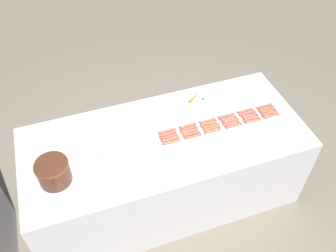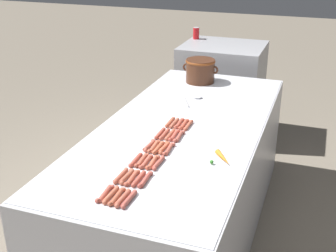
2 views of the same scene
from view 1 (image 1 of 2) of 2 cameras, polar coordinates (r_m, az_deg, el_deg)
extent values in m
plane|color=#756B5B|center=(3.75, -0.39, -10.59)|extent=(20.00, 20.00, 0.00)
cube|color=#BCBCC1|center=(3.40, -0.43, -6.60)|extent=(1.05, 2.45, 0.86)
cube|color=silver|center=(3.07, -0.47, -1.69)|extent=(1.03, 2.40, 0.00)
cylinder|color=#BE5646|center=(3.36, 16.14, 1.59)|extent=(0.03, 0.14, 0.02)
sphere|color=#BE5646|center=(3.39, 17.16, 1.79)|extent=(0.02, 0.02, 0.02)
sphere|color=#BE5646|center=(3.33, 15.09, 1.38)|extent=(0.02, 0.02, 0.02)
cylinder|color=#B85B45|center=(3.27, 13.41, 0.82)|extent=(0.03, 0.14, 0.02)
sphere|color=#B85B45|center=(3.30, 14.44, 1.12)|extent=(0.02, 0.02, 0.02)
sphere|color=#B85B45|center=(3.24, 12.36, 0.53)|extent=(0.02, 0.02, 0.02)
cylinder|color=#BE5140|center=(3.19, 10.43, 0.07)|extent=(0.03, 0.14, 0.02)
sphere|color=#BE5140|center=(3.22, 11.53, 0.34)|extent=(0.02, 0.02, 0.02)
sphere|color=#BE5140|center=(3.16, 9.31, -0.21)|extent=(0.02, 0.02, 0.02)
cylinder|color=#B75947|center=(3.12, 7.16, -0.77)|extent=(0.03, 0.14, 0.02)
sphere|color=#B75947|center=(3.14, 8.27, -0.42)|extent=(0.02, 0.02, 0.02)
sphere|color=#B75947|center=(3.09, 6.03, -1.13)|extent=(0.02, 0.02, 0.02)
cylinder|color=#BD503E|center=(3.06, 3.99, -1.64)|extent=(0.03, 0.14, 0.02)
sphere|color=#BD503E|center=(3.08, 5.18, -1.33)|extent=(0.02, 0.02, 0.02)
sphere|color=#BD503E|center=(3.04, 2.78, -1.94)|extent=(0.02, 0.02, 0.02)
cylinder|color=#B4593E|center=(3.01, 0.54, -2.56)|extent=(0.03, 0.14, 0.02)
sphere|color=#B4593E|center=(3.02, 1.78, -2.25)|extent=(0.02, 0.02, 0.02)
sphere|color=#B4593E|center=(2.99, -0.71, -2.87)|extent=(0.02, 0.02, 0.02)
cylinder|color=#B55B41|center=(3.38, 15.88, 1.97)|extent=(0.03, 0.14, 0.02)
sphere|color=#B55B41|center=(3.41, 16.85, 2.24)|extent=(0.02, 0.02, 0.02)
sphere|color=#B55B41|center=(3.34, 14.89, 1.69)|extent=(0.02, 0.02, 0.02)
cylinder|color=#B15C44|center=(3.29, 13.11, 1.20)|extent=(0.03, 0.14, 0.02)
sphere|color=#B15C44|center=(3.32, 14.11, 1.53)|extent=(0.02, 0.02, 0.02)
sphere|color=#B15C44|center=(3.25, 12.09, 0.88)|extent=(0.02, 0.02, 0.02)
cylinder|color=#B45943|center=(3.21, 10.04, 0.46)|extent=(0.03, 0.14, 0.02)
sphere|color=#B45943|center=(3.23, 11.16, 0.69)|extent=(0.02, 0.02, 0.02)
sphere|color=#B45943|center=(3.18, 8.90, 0.22)|extent=(0.02, 0.02, 0.02)
cylinder|color=#B85E44|center=(3.14, 7.01, -0.33)|extent=(0.03, 0.14, 0.02)
sphere|color=#B85E44|center=(3.16, 8.18, -0.08)|extent=(0.02, 0.02, 0.02)
sphere|color=#B85E44|center=(3.12, 5.83, -0.58)|extent=(0.02, 0.02, 0.02)
cylinder|color=#AF513F|center=(3.08, 3.78, -1.21)|extent=(0.03, 0.14, 0.02)
sphere|color=#AF513F|center=(3.10, 4.97, -0.91)|extent=(0.02, 0.02, 0.02)
sphere|color=#AF513F|center=(3.06, 2.58, -1.52)|extent=(0.02, 0.02, 0.02)
cylinder|color=#B05B44|center=(3.03, 0.42, -2.09)|extent=(0.02, 0.14, 0.02)
sphere|color=#B05B44|center=(3.05, 1.64, -1.77)|extent=(0.02, 0.02, 0.02)
sphere|color=#B05B44|center=(3.01, -0.81, -2.42)|extent=(0.02, 0.02, 0.02)
cylinder|color=#B2583E|center=(3.40, 15.64, 2.36)|extent=(0.03, 0.14, 0.02)
sphere|color=#B2583E|center=(3.43, 16.65, 2.57)|extent=(0.02, 0.02, 0.02)
sphere|color=#B2583E|center=(3.37, 14.62, 2.14)|extent=(0.02, 0.02, 0.02)
cylinder|color=#B95A44|center=(3.31, 12.88, 1.61)|extent=(0.03, 0.14, 0.02)
sphere|color=#B95A44|center=(3.34, 13.95, 1.83)|extent=(0.02, 0.02, 0.02)
sphere|color=#B95A44|center=(3.28, 11.80, 1.38)|extent=(0.02, 0.02, 0.02)
cylinder|color=#B45745|center=(3.23, 9.93, 0.85)|extent=(0.03, 0.14, 0.02)
sphere|color=#B45745|center=(3.25, 11.04, 1.08)|extent=(0.02, 0.02, 0.02)
sphere|color=#B45745|center=(3.20, 8.81, 0.61)|extent=(0.02, 0.02, 0.02)
cylinder|color=#B95C3E|center=(3.16, 6.87, 0.06)|extent=(0.03, 0.14, 0.02)
sphere|color=#B95C3E|center=(3.18, 8.01, 0.34)|extent=(0.02, 0.02, 0.02)
sphere|color=#B95C3E|center=(3.14, 5.72, -0.22)|extent=(0.02, 0.02, 0.02)
cylinder|color=#B85A42|center=(3.10, 3.46, -0.78)|extent=(0.02, 0.14, 0.02)
sphere|color=#B85A42|center=(3.12, 4.64, -0.48)|extent=(0.02, 0.02, 0.02)
sphere|color=#B85A42|center=(3.08, 2.26, -1.08)|extent=(0.02, 0.02, 0.02)
cylinder|color=#B4513E|center=(3.05, 0.13, -1.68)|extent=(0.03, 0.14, 0.02)
sphere|color=#B4513E|center=(3.06, 1.37, -1.42)|extent=(0.02, 0.02, 0.02)
sphere|color=#B4513E|center=(3.04, -1.12, -1.95)|extent=(0.02, 0.02, 0.02)
cylinder|color=#B75A45|center=(3.42, 15.42, 2.73)|extent=(0.03, 0.14, 0.02)
sphere|color=#B75A45|center=(3.45, 16.37, 3.00)|extent=(0.02, 0.02, 0.02)
sphere|color=#B75A45|center=(3.38, 14.44, 2.45)|extent=(0.02, 0.02, 0.02)
cylinder|color=#B75040|center=(3.33, 12.55, 2.00)|extent=(0.02, 0.14, 0.02)
sphere|color=#B75040|center=(3.36, 13.58, 2.26)|extent=(0.02, 0.02, 0.02)
sphere|color=#B75040|center=(3.30, 11.51, 1.73)|extent=(0.02, 0.02, 0.02)
cylinder|color=#BF5E43|center=(3.25, 9.56, 1.26)|extent=(0.03, 0.14, 0.02)
sphere|color=#BF5E43|center=(3.27, 10.68, 1.48)|extent=(0.02, 0.02, 0.02)
sphere|color=#BF5E43|center=(3.23, 8.43, 1.04)|extent=(0.02, 0.02, 0.02)
cylinder|color=#B95A3E|center=(3.18, 6.49, 0.41)|extent=(0.03, 0.14, 0.02)
sphere|color=#B95A3E|center=(3.20, 7.58, 0.76)|extent=(0.02, 0.02, 0.02)
sphere|color=#B95A3E|center=(3.15, 5.38, 0.07)|extent=(0.02, 0.02, 0.02)
cylinder|color=#BC5142|center=(3.12, 3.28, -0.41)|extent=(0.03, 0.14, 0.02)
sphere|color=#BC5142|center=(3.13, 4.48, -0.16)|extent=(0.02, 0.02, 0.02)
sphere|color=#BC5142|center=(3.10, 2.07, -0.67)|extent=(0.02, 0.02, 0.02)
cylinder|color=#B8523E|center=(3.07, -0.03, -1.22)|extent=(0.03, 0.14, 0.02)
sphere|color=#B8523E|center=(3.08, 1.20, -0.96)|extent=(0.02, 0.02, 0.02)
sphere|color=#B8523E|center=(3.06, -1.28, -1.49)|extent=(0.02, 0.02, 0.02)
cylinder|color=#B15145|center=(3.43, 15.11, 3.07)|extent=(0.03, 0.14, 0.02)
sphere|color=#B15145|center=(3.47, 16.07, 3.33)|extent=(0.02, 0.02, 0.02)
sphere|color=#B15145|center=(3.40, 14.13, 2.80)|extent=(0.02, 0.02, 0.02)
cylinder|color=#B94F43|center=(3.35, 12.20, 2.38)|extent=(0.03, 0.14, 0.02)
sphere|color=#B94F43|center=(3.37, 13.25, 2.60)|extent=(0.02, 0.02, 0.02)
sphere|color=#B94F43|center=(3.32, 11.13, 2.16)|extent=(0.02, 0.02, 0.02)
cylinder|color=#B45143|center=(3.27, 9.26, 1.63)|extent=(0.03, 0.14, 0.02)
sphere|color=#B45143|center=(3.29, 10.31, 1.93)|extent=(0.02, 0.02, 0.02)
sphere|color=#B45143|center=(3.24, 8.18, 1.32)|extent=(0.02, 0.02, 0.02)
cylinder|color=#BB5545|center=(3.20, 6.32, 0.84)|extent=(0.03, 0.14, 0.02)
sphere|color=#BB5545|center=(3.22, 7.48, 1.06)|extent=(0.02, 0.02, 0.02)
sphere|color=#BB5545|center=(3.18, 5.15, 0.61)|extent=(0.02, 0.02, 0.02)
cylinder|color=#B15444|center=(3.14, 3.14, 0.04)|extent=(0.03, 0.14, 0.02)
sphere|color=#B15444|center=(3.16, 4.34, 0.27)|extent=(0.02, 0.02, 0.02)
sphere|color=#B15444|center=(3.13, 1.94, -0.19)|extent=(0.02, 0.02, 0.02)
cylinder|color=#BF5941|center=(3.09, -0.14, -0.78)|extent=(0.03, 0.14, 0.02)
sphere|color=#BF5941|center=(3.11, 1.07, -0.49)|extent=(0.02, 0.02, 0.02)
sphere|color=#BF5941|center=(3.08, -1.36, -1.07)|extent=(0.02, 0.02, 0.02)
cylinder|color=#472616|center=(2.83, -17.75, -6.99)|extent=(0.25, 0.25, 0.20)
torus|color=brown|center=(2.77, -18.14, -5.92)|extent=(0.26, 0.26, 0.03)
torus|color=#472616|center=(2.74, -17.54, -8.70)|extent=(0.07, 0.02, 0.07)
torus|color=#472616|center=(2.90, -18.11, -4.89)|extent=(0.07, 0.02, 0.07)
cylinder|color=#B7B7BC|center=(2.93, -7.34, -5.02)|extent=(0.11, 0.20, 0.01)
ellipsoid|color=#B7B7BC|center=(2.96, -9.83, -4.69)|extent=(0.09, 0.08, 0.02)
cone|color=orange|center=(3.42, 4.28, 4.66)|extent=(0.13, 0.16, 0.03)
sphere|color=#387F2D|center=(3.40, 5.67, 4.37)|extent=(0.02, 0.02, 0.02)
camera|label=2|loc=(4.44, 33.07, 25.57)|focal=47.52mm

